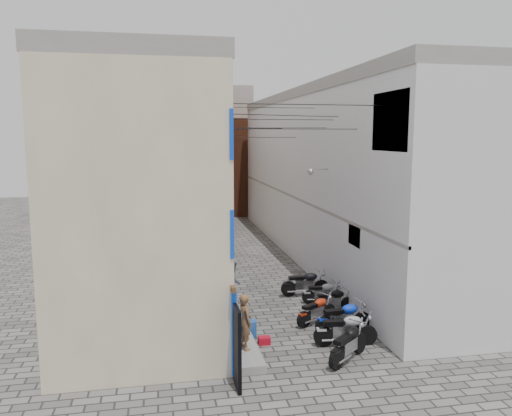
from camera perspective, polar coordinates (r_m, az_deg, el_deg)
ground at (r=14.98m, az=7.55°, el=-17.80°), size 90.00×90.00×0.00m
plinth at (r=26.63m, az=-5.67°, el=-5.81°), size 0.90×26.00×0.25m
building_left at (r=25.78m, az=-12.31°, el=3.44°), size 5.10×27.00×9.00m
building_right at (r=27.47m, az=9.02°, el=3.82°), size 5.94×26.00×9.00m
building_far_brick_left at (r=40.84m, az=-7.69°, el=5.94°), size 6.00×6.00×10.00m
building_far_brick_right at (r=43.45m, az=-1.20°, el=4.83°), size 5.00×6.00×8.00m
building_far_concrete at (r=46.96m, az=-5.68°, el=6.87°), size 8.00×5.00×11.00m
far_shopfront at (r=38.57m, az=-4.37°, el=0.20°), size 2.00×0.30×2.40m
overhead_wires at (r=20.86m, az=1.16°, el=9.77°), size 5.80×13.02×1.32m
motorcycle_a at (r=15.36m, az=10.57°, el=-14.80°), size 1.97×1.79×1.17m
motorcycle_b at (r=16.36m, az=10.20°, el=-13.31°), size 2.10×0.87×1.18m
motorcycle_c at (r=17.34m, az=10.01°, el=-12.03°), size 2.10×0.86×1.18m
motorcycle_d at (r=18.03m, az=6.92°, el=-11.37°), size 1.88×1.39×1.06m
motorcycle_e at (r=19.24m, az=8.81°, el=-10.24°), size 1.73×0.56×1.00m
motorcycle_f at (r=20.11m, az=7.67°, el=-9.43°), size 1.74×0.73×0.97m
motorcycle_g at (r=20.92m, az=5.65°, el=-8.40°), size 2.07×0.75×1.18m
person_a at (r=15.20m, az=-1.25°, el=-12.84°), size 0.52×0.69×1.69m
person_b at (r=19.48m, az=-2.65°, el=-8.32°), size 0.71×0.84×1.53m
water_jug_near at (r=16.86m, az=-0.53°, el=-13.65°), size 0.45×0.45×0.55m
water_jug_far at (r=17.05m, az=-0.66°, el=-13.46°), size 0.42×0.42×0.52m
red_crate at (r=16.40m, az=0.95°, el=-14.90°), size 0.38×0.29×0.24m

